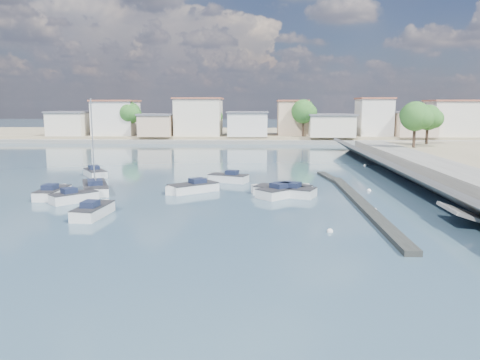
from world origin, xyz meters
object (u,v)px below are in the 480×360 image
at_px(motorboat_c, 282,191).
at_px(motorboat_f, 227,178).
at_px(motorboat_e, 54,193).
at_px(motorboat_d, 191,188).
at_px(motorboat_a, 94,211).
at_px(motorboat_g, 96,174).
at_px(sailboat, 95,187).
at_px(motorboat_h, 287,192).
at_px(motorboat_b, 76,197).

xyz_separation_m(motorboat_c, motorboat_f, (-5.60, 7.39, -0.00)).
xyz_separation_m(motorboat_c, motorboat_e, (-20.58, -1.62, -0.00)).
distance_m(motorboat_d, motorboat_e, 12.33).
bearing_deg(motorboat_a, motorboat_e, 131.54).
height_order(motorboat_c, motorboat_e, same).
distance_m(motorboat_g, sailboat, 9.37).
relative_size(motorboat_e, motorboat_h, 0.91).
xyz_separation_m(motorboat_h, sailboat, (-18.28, 1.35, 0.03)).
bearing_deg(motorboat_f, sailboat, -153.34).
xyz_separation_m(motorboat_b, motorboat_f, (12.16, 10.94, 0.00)).
height_order(motorboat_a, motorboat_c, same).
distance_m(motorboat_b, sailboat, 4.79).
height_order(motorboat_f, sailboat, sailboat).
bearing_deg(motorboat_d, motorboat_a, -120.93).
xyz_separation_m(motorboat_e, motorboat_g, (-0.29, 11.72, 0.00)).
relative_size(motorboat_h, sailboat, 0.60).
relative_size(motorboat_a, motorboat_f, 1.05).
bearing_deg(motorboat_h, motorboat_b, -169.31).
height_order(motorboat_c, motorboat_f, same).
xyz_separation_m(motorboat_a, motorboat_h, (14.85, 8.48, -0.00)).
relative_size(motorboat_b, motorboat_c, 0.63).
height_order(motorboat_b, sailboat, sailboat).
bearing_deg(motorboat_c, motorboat_a, -149.20).
distance_m(motorboat_a, motorboat_g, 19.78).
xyz_separation_m(motorboat_g, sailboat, (3.03, -8.86, 0.03)).
height_order(motorboat_d, motorboat_h, same).
height_order(motorboat_d, sailboat, sailboat).
xyz_separation_m(motorboat_a, motorboat_e, (-6.18, 6.97, -0.00)).
xyz_separation_m(motorboat_b, motorboat_d, (9.20, 4.71, -0.00)).
relative_size(motorboat_g, sailboat, 0.52).
bearing_deg(motorboat_b, motorboat_g, 102.83).
height_order(motorboat_a, sailboat, sailboat).
bearing_deg(motorboat_h, motorboat_e, -175.90).
distance_m(motorboat_b, motorboat_e, 3.42).
xyz_separation_m(motorboat_e, motorboat_h, (21.02, 1.51, 0.00)).
bearing_deg(motorboat_a, motorboat_d, 59.07).
height_order(motorboat_a, motorboat_f, same).
xyz_separation_m(motorboat_b, motorboat_h, (18.21, 3.44, 0.00)).
distance_m(motorboat_c, motorboat_d, 8.65).
relative_size(motorboat_b, sailboat, 0.43).
distance_m(motorboat_d, motorboat_f, 6.90).
bearing_deg(motorboat_d, motorboat_g, 143.99).
relative_size(motorboat_c, motorboat_g, 1.29).
xyz_separation_m(motorboat_c, motorboat_d, (-8.57, 1.16, -0.00)).
bearing_deg(motorboat_d, motorboat_e, -166.98).
xyz_separation_m(motorboat_b, motorboat_g, (-3.11, 13.66, 0.00)).
height_order(motorboat_c, sailboat, sailboat).
bearing_deg(sailboat, motorboat_c, -3.98).
bearing_deg(motorboat_a, motorboat_g, 109.08).
bearing_deg(motorboat_c, motorboat_d, 172.29).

